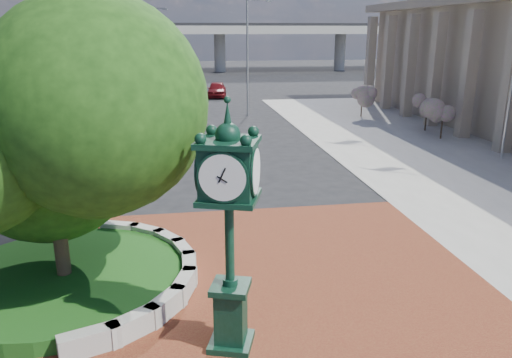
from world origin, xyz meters
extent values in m
plane|color=black|center=(0.00, 0.00, 0.00)|extent=(200.00, 200.00, 0.00)
cube|color=maroon|center=(0.00, -1.00, 0.02)|extent=(12.00, 12.00, 0.04)
cube|color=#9E9B93|center=(-3.91, -3.01, 0.27)|extent=(1.29, 0.76, 0.54)
cube|color=#9E9B93|center=(-3.05, -2.54, 0.27)|extent=(1.20, 1.04, 0.54)
cube|color=#9E9B93|center=(-2.38, -1.84, 0.27)|extent=(1.00, 1.22, 0.54)
cube|color=#9E9B93|center=(-1.95, -0.96, 0.27)|extent=(0.71, 1.30, 0.54)
cube|color=#9E9B93|center=(-1.80, 0.00, 0.27)|extent=(0.35, 1.25, 0.54)
cube|color=#9E9B93|center=(-1.95, 0.96, 0.27)|extent=(0.71, 1.30, 0.54)
cube|color=#9E9B93|center=(-2.38, 1.84, 0.27)|extent=(1.00, 1.22, 0.54)
cube|color=#9E9B93|center=(-3.05, 2.54, 0.27)|extent=(1.20, 1.04, 0.54)
cube|color=#9E9B93|center=(-3.91, 3.01, 0.27)|extent=(1.29, 0.76, 0.54)
cylinder|color=#184012|center=(-5.00, 0.00, 0.20)|extent=(6.10, 6.10, 0.40)
cube|color=#9E9B93|center=(0.00, 70.00, 6.50)|extent=(90.00, 12.00, 1.20)
cube|color=black|center=(0.00, 70.00, 7.30)|extent=(90.00, 12.00, 0.40)
cylinder|color=#9E9B93|center=(-15.00, 70.00, 3.00)|extent=(1.80, 1.80, 6.00)
cylinder|color=#9E9B93|center=(5.00, 70.00, 3.00)|extent=(1.80, 1.80, 6.00)
cylinder|color=#9E9B93|center=(25.00, 70.00, 3.00)|extent=(1.80, 1.80, 6.00)
cylinder|color=#38281C|center=(-5.00, 0.00, 1.08)|extent=(0.36, 0.36, 2.17)
sphere|color=#17390F|center=(-5.00, 0.00, 3.73)|extent=(5.20, 5.20, 5.20)
cylinder|color=#38281C|center=(-4.00, 18.00, 0.96)|extent=(0.36, 0.36, 1.92)
sphere|color=#17390F|center=(-4.00, 18.00, 3.25)|extent=(4.40, 4.40, 4.40)
cube|color=black|center=(-1.01, -3.20, 0.09)|extent=(1.10, 1.10, 0.17)
cube|color=black|center=(-1.01, -3.20, 0.76)|extent=(0.75, 0.75, 1.20)
cube|color=black|center=(-1.01, -3.20, 1.40)|extent=(0.96, 0.96, 0.13)
cylinder|color=black|center=(-1.01, -3.20, 2.39)|extent=(0.19, 0.19, 1.86)
cube|color=black|center=(-1.01, -3.20, 3.88)|extent=(1.23, 1.23, 0.98)
cylinder|color=white|center=(-1.16, -3.69, 3.88)|extent=(0.85, 0.33, 0.87)
cylinder|color=white|center=(-0.85, -2.71, 3.88)|extent=(0.85, 0.33, 0.87)
cylinder|color=white|center=(-1.49, -3.04, 3.88)|extent=(0.33, 0.85, 0.87)
cylinder|color=white|center=(-0.52, -3.35, 3.88)|extent=(0.33, 0.85, 0.87)
sphere|color=black|center=(-1.01, -3.20, 4.55)|extent=(0.48, 0.48, 0.48)
cone|color=black|center=(-1.01, -3.20, 4.91)|extent=(0.20, 0.20, 0.55)
imported|color=#5A0C11|center=(1.95, 38.02, 0.76)|extent=(2.30, 4.64, 1.52)
cylinder|color=slate|center=(3.43, 26.23, 4.29)|extent=(0.15, 0.15, 8.59)
cube|color=slate|center=(4.29, 26.14, 8.59)|extent=(1.72, 0.33, 0.11)
cube|color=slate|center=(5.05, 26.05, 8.49)|extent=(0.50, 0.29, 0.14)
cylinder|color=slate|center=(-4.27, 39.45, 4.23)|extent=(0.15, 0.15, 8.46)
cube|color=slate|center=(-3.48, 39.14, 8.46)|extent=(1.63, 0.74, 0.11)
cube|color=slate|center=(-2.77, 38.88, 8.37)|extent=(0.52, 0.39, 0.14)
cylinder|color=#38281C|center=(13.96, 15.72, 0.60)|extent=(0.10, 0.10, 1.20)
sphere|color=#C160A2|center=(13.96, 15.72, 1.60)|extent=(1.20, 1.20, 1.20)
cylinder|color=#38281C|center=(14.23, 18.29, 0.60)|extent=(0.10, 0.10, 1.20)
sphere|color=#C160A2|center=(14.23, 18.29, 1.60)|extent=(1.20, 1.20, 1.20)
cylinder|color=#38281C|center=(12.01, 24.32, 0.60)|extent=(0.10, 0.10, 1.20)
sphere|color=#C160A2|center=(12.01, 24.32, 1.60)|extent=(1.20, 1.20, 1.20)
camera|label=1|loc=(-1.88, -12.28, 6.42)|focal=35.00mm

